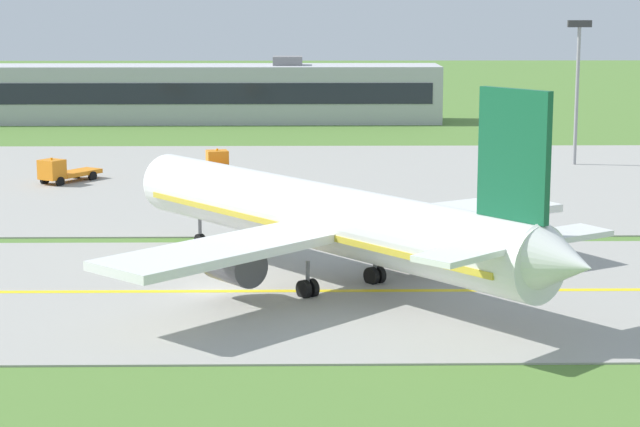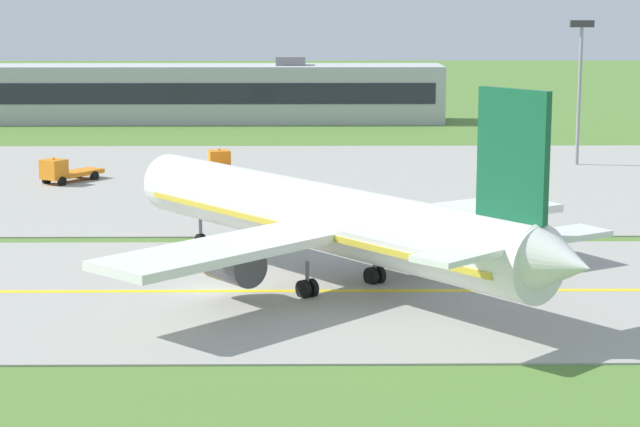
# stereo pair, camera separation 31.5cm
# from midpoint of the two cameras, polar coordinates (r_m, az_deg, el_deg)

# --- Properties ---
(ground_plane) EXTENTS (500.00, 500.00, 0.00)m
(ground_plane) POSITION_cam_midpoint_polar(r_m,az_deg,el_deg) (69.96, -5.17, -3.82)
(ground_plane) COLOR #517A33
(taxiway_strip) EXTENTS (240.00, 28.00, 0.10)m
(taxiway_strip) POSITION_cam_midpoint_polar(r_m,az_deg,el_deg) (69.95, -5.17, -3.78)
(taxiway_strip) COLOR #9E9B93
(taxiway_strip) RESTS_ON ground
(apron_pad) EXTENTS (140.00, 52.00, 0.10)m
(apron_pad) POSITION_cam_midpoint_polar(r_m,az_deg,el_deg) (111.04, 1.59, 1.57)
(apron_pad) COLOR #9E9B93
(apron_pad) RESTS_ON ground
(taxiway_centreline) EXTENTS (220.00, 0.60, 0.01)m
(taxiway_centreline) POSITION_cam_midpoint_polar(r_m,az_deg,el_deg) (69.94, -5.17, -3.74)
(taxiway_centreline) COLOR yellow
(taxiway_centreline) RESTS_ON taxiway_strip
(airplane_lead) EXTENTS (29.33, 33.28, 12.70)m
(airplane_lead) POSITION_cam_midpoint_polar(r_m,az_deg,el_deg) (70.37, 0.15, -0.25)
(airplane_lead) COLOR white
(airplane_lead) RESTS_ON ground
(service_truck_baggage) EXTENTS (5.29, 6.44, 2.59)m
(service_truck_baggage) POSITION_cam_midpoint_polar(r_m,az_deg,el_deg) (112.07, -12.37, 1.99)
(service_truck_baggage) COLOR orange
(service_truck_baggage) RESTS_ON ground
(service_truck_fuel) EXTENTS (3.49, 6.70, 2.59)m
(service_truck_fuel) POSITION_cam_midpoint_polar(r_m,az_deg,el_deg) (114.15, -4.93, 2.35)
(service_truck_fuel) COLOR orange
(service_truck_fuel) RESTS_ON ground
(terminal_building) EXTENTS (69.21, 9.87, 8.95)m
(terminal_building) POSITION_cam_midpoint_polar(r_m,az_deg,el_deg) (164.40, -6.45, 5.75)
(terminal_building) COLOR #B2B2B7
(terminal_building) RESTS_ON ground
(apron_light_mast) EXTENTS (2.40, 0.50, 14.70)m
(apron_light_mast) POSITION_cam_midpoint_polar(r_m,az_deg,el_deg) (123.55, 12.20, 6.57)
(apron_light_mast) COLOR gray
(apron_light_mast) RESTS_ON ground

